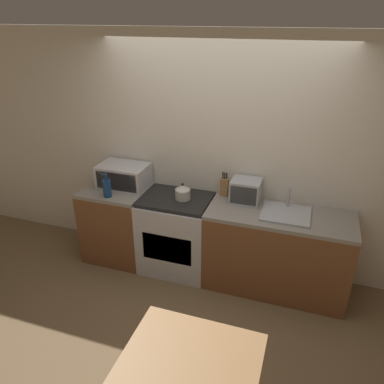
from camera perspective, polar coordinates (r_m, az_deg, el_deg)
name	(u,v)px	position (r m, az deg, el deg)	size (l,w,h in m)	color
ground_plane	(191,307)	(4.00, -0.21, -17.12)	(16.00, 16.00, 0.00)	brown
wall_back	(218,157)	(4.11, 4.05, 5.38)	(10.00, 0.06, 2.60)	silver
counter_left_run	(118,223)	(4.58, -11.17, -4.59)	(0.72, 0.62, 0.90)	brown
counter_right_run	(276,251)	(4.09, 12.73, -8.78)	(1.47, 0.62, 0.90)	brown
stove_range	(177,233)	(4.29, -2.35, -6.32)	(0.77, 0.62, 0.90)	silver
kettle	(183,192)	(4.01, -1.42, -0.01)	(0.16, 0.16, 0.19)	beige
microwave	(124,176)	(4.36, -10.37, 2.46)	(0.56, 0.37, 0.26)	silver
bottle	(107,188)	(4.16, -12.83, 0.62)	(0.09, 0.09, 0.27)	navy
knife_block	(224,187)	(4.09, 4.95, 0.82)	(0.09, 0.07, 0.27)	#9E7042
toaster_oven	(246,191)	(3.98, 8.17, 0.16)	(0.31, 0.26, 0.25)	#ADAFB5
sink_basin	(286,213)	(3.85, 14.12, -3.12)	(0.48, 0.43, 0.24)	#ADAFB5
dining_table	(189,373)	(2.66, -0.39, -25.81)	(0.88, 0.76, 0.74)	#9E7042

